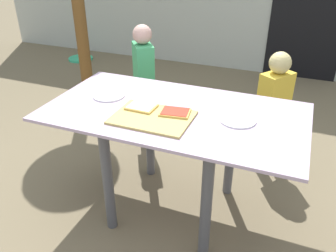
% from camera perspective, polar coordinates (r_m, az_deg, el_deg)
% --- Properties ---
extents(ground_plane, '(16.00, 16.00, 0.00)m').
position_cam_1_polar(ground_plane, '(2.47, 0.86, -13.22)').
color(ground_plane, '#6E6047').
extents(dining_table, '(1.53, 0.82, 0.75)m').
position_cam_1_polar(dining_table, '(2.11, 0.98, -0.72)').
color(dining_table, '#B49CB7').
rests_on(dining_table, ground).
extents(cutting_board, '(0.44, 0.32, 0.01)m').
position_cam_1_polar(cutting_board, '(1.95, -2.57, 1.43)').
color(cutting_board, tan).
rests_on(cutting_board, dining_table).
extents(pizza_slice_far_right, '(0.18, 0.15, 0.01)m').
position_cam_1_polar(pizza_slice_far_right, '(1.98, 1.18, 2.30)').
color(pizza_slice_far_right, gold).
rests_on(pizza_slice_far_right, cutting_board).
extents(pizza_slice_far_left, '(0.17, 0.13, 0.01)m').
position_cam_1_polar(pizza_slice_far_left, '(2.05, -4.41, 3.17)').
color(pizza_slice_far_left, gold).
rests_on(pizza_slice_far_left, cutting_board).
extents(plate_white_right, '(0.21, 0.21, 0.01)m').
position_cam_1_polar(plate_white_right, '(1.97, 11.41, 1.02)').
color(plate_white_right, white).
rests_on(plate_white_right, dining_table).
extents(plate_white_left, '(0.21, 0.21, 0.01)m').
position_cam_1_polar(plate_white_left, '(2.26, -9.72, 5.01)').
color(plate_white_left, silver).
rests_on(plate_white_left, dining_table).
extents(child_left, '(0.26, 0.28, 1.05)m').
position_cam_1_polar(child_left, '(2.94, -4.00, 7.69)').
color(child_left, '#412F60').
rests_on(child_left, ground).
extents(child_right, '(0.25, 0.28, 0.95)m').
position_cam_1_polar(child_right, '(2.73, 16.96, 3.30)').
color(child_right, '#485068').
rests_on(child_right, ground).
extents(garden_hose_coil, '(0.36, 0.36, 0.03)m').
position_cam_1_polar(garden_hose_coil, '(5.50, -14.19, 10.73)').
color(garden_hose_coil, '#36B57F').
rests_on(garden_hose_coil, ground).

